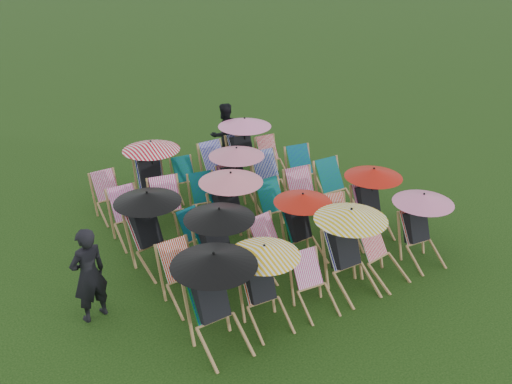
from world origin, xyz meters
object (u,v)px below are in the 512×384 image
deckchair_0 (216,300)px  deckchair_29 (272,158)px  person_rear (225,134)px  deckchair_5 (422,227)px  person_left (89,275)px

deckchair_0 → deckchair_29: deckchair_0 is taller
person_rear → deckchair_29: bearing=114.0°
deckchair_29 → deckchair_5: bearing=-84.3°
deckchair_0 → deckchair_5: deckchair_0 is taller
deckchair_0 → person_left: (-1.32, 1.56, 0.01)m
deckchair_0 → deckchair_29: bearing=47.1°
deckchair_5 → person_rear: size_ratio=0.81×
deckchair_5 → person_rear: person_rear is taller
deckchair_29 → person_rear: bearing=120.9°
deckchair_29 → person_left: size_ratio=0.57×
person_rear → deckchair_5: bearing=94.5°
deckchair_0 → deckchair_5: bearing=-1.3°
person_left → deckchair_0: bearing=117.0°
deckchair_0 → person_rear: (3.42, 5.77, 0.01)m
deckchair_0 → deckchair_29: (4.02, 4.57, -0.33)m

